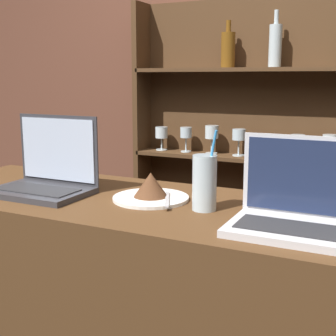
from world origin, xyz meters
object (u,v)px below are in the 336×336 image
object	(u,v)px
laptop_near	(47,175)
water_glass	(205,183)
cake_plate	(151,190)
laptop_far	(299,210)

from	to	relation	value
laptop_near	water_glass	size ratio (longest dim) A/B	1.38
laptop_near	cake_plate	xyz separation A→B (m)	(0.34, 0.06, -0.03)
laptop_far	water_glass	distance (m)	0.28
laptop_far	cake_plate	xyz separation A→B (m)	(-0.45, 0.10, -0.02)
water_glass	laptop_near	bearing A→B (deg)	-176.97
laptop_far	water_glass	xyz separation A→B (m)	(-0.27, 0.07, 0.03)
laptop_far	cake_plate	bearing A→B (deg)	167.87
cake_plate	water_glass	size ratio (longest dim) A/B	1.02
cake_plate	water_glass	xyz separation A→B (m)	(0.18, -0.03, 0.05)
laptop_far	water_glass	world-z (taller)	water_glass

